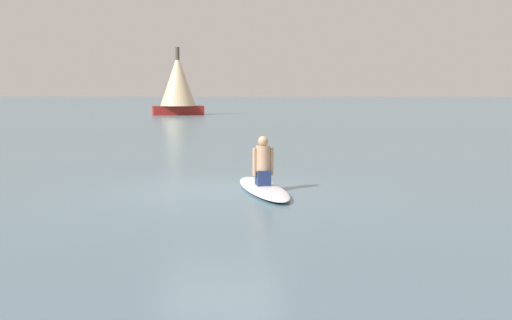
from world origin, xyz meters
TOP-DOWN VIEW (x-y plane):
  - ground_plane at (0.00, 0.00)m, footprint 400.00×400.00m
  - surfboard at (-0.08, -0.90)m, footprint 3.42×1.70m
  - person_paddler at (-0.08, -0.90)m, footprint 0.40×0.45m
  - sailboat_near_left at (39.42, 9.53)m, footprint 3.89×4.52m

SIDE VIEW (x-z plane):
  - ground_plane at x=0.00m, z-range 0.00..0.00m
  - surfboard at x=-0.08m, z-range 0.00..0.13m
  - person_paddler at x=-0.08m, z-range 0.08..1.10m
  - sailboat_near_left at x=39.42m, z-range -0.16..5.61m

